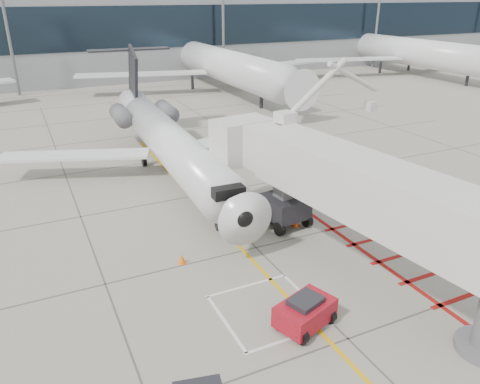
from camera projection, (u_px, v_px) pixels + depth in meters
name	position (u px, v px, depth m)	size (l,w,h in m)	color
ground_plane	(295.00, 286.00, 21.89)	(260.00, 260.00, 0.00)	#9F9989
regional_jet	(179.00, 131.00, 31.62)	(24.58, 30.99, 8.12)	white
jet_bridge	(367.00, 201.00, 21.55)	(9.06, 19.13, 7.65)	silver
pushback_tug	(305.00, 311.00, 19.04)	(2.43, 1.52, 1.42)	#A20F1D
baggage_cart	(263.00, 211.00, 28.00)	(1.96, 1.24, 1.24)	slate
ground_power_unit	(391.00, 189.00, 30.47)	(2.25, 1.31, 1.78)	#BBB7B2
cone_nose	(182.00, 259.00, 23.65)	(0.39, 0.39, 0.54)	#FF660D
cone_side	(296.00, 222.00, 27.44)	(0.39, 0.39, 0.54)	#FA460D
terminal_building	(134.00, 28.00, 81.23)	(180.00, 28.00, 14.00)	gray
terminal_glass_band	(156.00, 27.00, 69.17)	(180.00, 0.10, 6.00)	black
bg_aircraft_c	(218.00, 43.00, 63.80)	(38.36, 42.62, 12.79)	silver
bg_aircraft_d	(408.00, 33.00, 77.27)	(38.88, 43.20, 12.96)	silver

